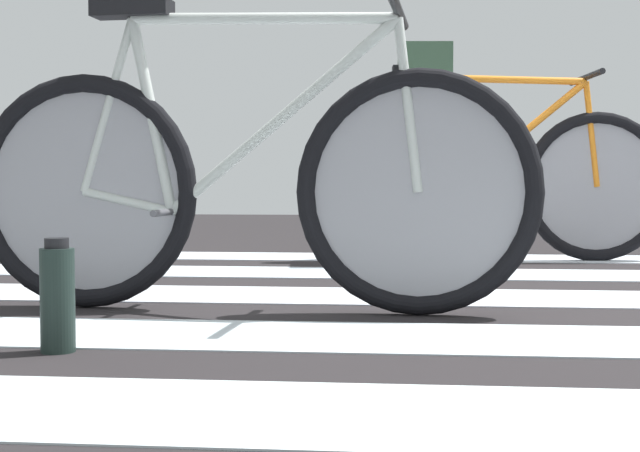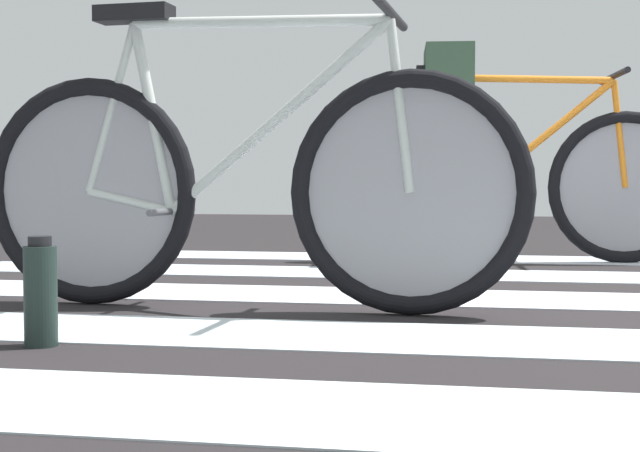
{
  "view_description": "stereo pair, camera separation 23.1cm",
  "coord_description": "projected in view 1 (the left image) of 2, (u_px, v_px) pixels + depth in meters",
  "views": [
    {
      "loc": [
        -0.65,
        -2.88,
        0.42
      ],
      "look_at": [
        -0.93,
        0.01,
        0.27
      ],
      "focal_mm": 51.17,
      "sensor_mm": 36.0,
      "label": 1
    },
    {
      "loc": [
        -0.42,
        -2.88,
        0.42
      ],
      "look_at": [
        -0.93,
        0.01,
        0.27
      ],
      "focal_mm": 51.17,
      "sensor_mm": 36.0,
      "label": 2
    }
  ],
  "objects": [
    {
      "name": "bicycle_2_of_2",
      "position": [
        489.0,
        181.0,
        4.36
      ],
      "size": [
        1.73,
        0.52,
        0.93
      ],
      "rotation": [
        0.0,
        0.0,
        0.09
      ],
      "color": "black",
      "rests_on": "ground"
    },
    {
      "name": "water_bottle",
      "position": [
        58.0,
        298.0,
        2.08
      ],
      "size": [
        0.08,
        0.08,
        0.26
      ],
      "color": "#1C2B26",
      "rests_on": "ground"
    },
    {
      "name": "ground",
      "position": [
        617.0,
        310.0,
        2.83
      ],
      "size": [
        18.0,
        14.0,
        0.02
      ],
      "color": "black"
    },
    {
      "name": "crosswalk_markings",
      "position": [
        627.0,
        317.0,
        2.6
      ],
      "size": [
        5.39,
        4.26,
        0.0
      ],
      "color": "silver",
      "rests_on": "ground"
    },
    {
      "name": "cyclist_2_of_2",
      "position": [
        425.0,
        123.0,
        4.34
      ],
      "size": [
        0.34,
        0.43,
        1.02
      ],
      "rotation": [
        0.0,
        0.0,
        0.09
      ],
      "color": "brown",
      "rests_on": "ground"
    },
    {
      "name": "bicycle_1_of_2",
      "position": [
        245.0,
        183.0,
        2.71
      ],
      "size": [
        1.74,
        0.52,
        0.93
      ],
      "rotation": [
        0.0,
        0.0,
        -0.06
      ],
      "color": "black",
      "rests_on": "ground"
    }
  ]
}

